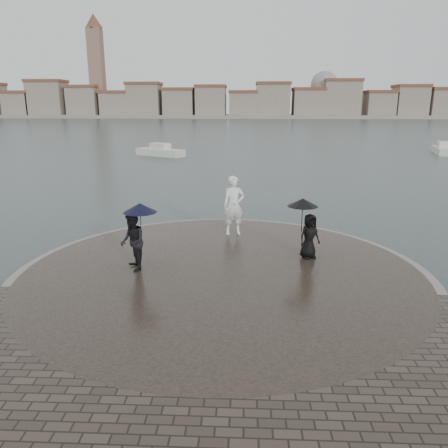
{
  "coord_description": "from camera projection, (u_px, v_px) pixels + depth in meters",
  "views": [
    {
      "loc": [
        0.62,
        -8.8,
        5.2
      ],
      "look_at": [
        0.0,
        4.8,
        1.45
      ],
      "focal_mm": 35.0,
      "sensor_mm": 36.0,
      "label": 1
    }
  ],
  "objects": [
    {
      "name": "statue",
      "position": [
        234.0,
        205.0,
        16.54
      ],
      "size": [
        0.91,
        0.69,
        2.25
      ],
      "primitive_type": "imported",
      "rotation": [
        0.0,
        0.0,
        0.2
      ],
      "color": "white",
      "rests_on": "quay_tip"
    },
    {
      "name": "kerb_ring",
      "position": [
        222.0,
        276.0,
        13.21
      ],
      "size": [
        12.5,
        12.5,
        0.32
      ],
      "primitive_type": "cylinder",
      "color": "gray",
      "rests_on": "ground"
    },
    {
      "name": "visitor_left",
      "position": [
        134.0,
        234.0,
        12.95
      ],
      "size": [
        1.24,
        1.14,
        2.04
      ],
      "color": "black",
      "rests_on": "quay_tip"
    },
    {
      "name": "quay_tip",
      "position": [
        222.0,
        276.0,
        13.21
      ],
      "size": [
        11.9,
        11.9,
        0.36
      ],
      "primitive_type": "cylinder",
      "color": "#2D261E",
      "rests_on": "ground"
    },
    {
      "name": "boats",
      "position": [
        304.0,
        151.0,
        46.18
      ],
      "size": [
        34.37,
        8.29,
        1.5
      ],
      "color": "silver",
      "rests_on": "ground"
    },
    {
      "name": "visitor_right",
      "position": [
        307.0,
        224.0,
        13.99
      ],
      "size": [
        1.18,
        1.01,
        1.95
      ],
      "color": "black",
      "rests_on": "quay_tip"
    },
    {
      "name": "ground",
      "position": [
        214.0,
        342.0,
        9.88
      ],
      "size": [
        400.0,
        400.0,
        0.0
      ],
      "primitive_type": "plane",
      "color": "#2B3835",
      "rests_on": "ground"
    },
    {
      "name": "far_skyline",
      "position": [
        226.0,
        103.0,
        163.44
      ],
      "size": [
        260.0,
        20.0,
        37.0
      ],
      "color": "gray",
      "rests_on": "ground"
    }
  ]
}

